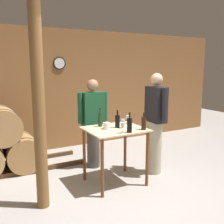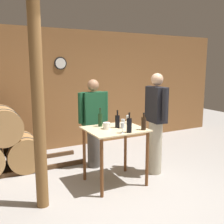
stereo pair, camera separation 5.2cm
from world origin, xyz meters
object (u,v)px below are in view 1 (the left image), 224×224
at_px(wine_bottle_far_left, 100,119).
at_px(wine_bottle_center, 129,125).
at_px(wine_bottle_left, 117,121).
at_px(person_visitor_with_scarf, 156,121).
at_px(wine_glass_near_right, 128,117).
at_px(wine_glass_near_center, 123,121).
at_px(wine_glass_near_left, 123,126).
at_px(ice_bucket, 107,126).
at_px(wine_bottle_right, 144,123).
at_px(wooden_post, 39,109).
at_px(person_host, 93,122).

relative_size(wine_bottle_far_left, wine_bottle_center, 1.01).
bearing_deg(wine_bottle_left, person_visitor_with_scarf, -1.00).
relative_size(wine_bottle_far_left, wine_glass_near_right, 2.17).
xyz_separation_m(wine_bottle_center, wine_glass_near_center, (0.06, 0.28, -0.01)).
bearing_deg(wine_glass_near_left, wine_bottle_center, -4.75).
bearing_deg(wine_glass_near_left, ice_bucket, 104.07).
xyz_separation_m(wine_bottle_left, person_visitor_with_scarf, (0.76, -0.01, -0.08)).
height_order(wine_bottle_left, wine_bottle_center, wine_bottle_center).
relative_size(wine_bottle_center, wine_bottle_right, 1.12).
xyz_separation_m(wine_bottle_center, wine_glass_near_right, (0.31, 0.55, -0.01)).
bearing_deg(wine_bottle_left, wine_glass_near_right, 31.38).
bearing_deg(person_visitor_with_scarf, wine_bottle_left, 179.00).
relative_size(wooden_post, ice_bucket, 23.88).
height_order(wooden_post, person_host, wooden_post).
height_order(wooden_post, wine_bottle_left, wooden_post).
height_order(wooden_post, wine_glass_near_left, wooden_post).
bearing_deg(wine_glass_near_right, wine_glass_near_center, -133.00).
relative_size(wine_glass_near_center, wine_glass_near_right, 1.05).
height_order(wine_bottle_right, wine_glass_near_center, wine_bottle_right).
relative_size(wine_bottle_center, wine_glass_near_left, 1.90).
xyz_separation_m(wine_bottle_right, wine_glass_near_right, (0.03, 0.51, -0.00)).
bearing_deg(wine_bottle_far_left, wooden_post, -158.61).
relative_size(wine_glass_near_center, person_visitor_with_scarf, 0.08).
distance_m(wooden_post, wine_glass_near_center, 1.39).
xyz_separation_m(wooden_post, wine_bottle_right, (1.57, -0.11, -0.33)).
xyz_separation_m(wine_bottle_center, wine_glass_near_left, (-0.11, 0.01, -0.00)).
relative_size(wine_bottle_left, ice_bucket, 2.51).
height_order(wooden_post, ice_bucket, wooden_post).
distance_m(wine_bottle_right, ice_bucket, 0.58).
bearing_deg(wine_bottle_right, wooden_post, 176.08).
height_order(wine_bottle_far_left, wine_bottle_center, wine_bottle_far_left).
distance_m(wine_bottle_far_left, wine_glass_near_left, 0.56).
xyz_separation_m(wine_bottle_right, wine_glass_near_left, (-0.39, -0.03, 0.01)).
relative_size(wine_glass_near_left, wine_glass_near_center, 1.08).
height_order(wine_bottle_center, ice_bucket, wine_bottle_center).
bearing_deg(wine_bottle_center, ice_bucket, 118.83).
bearing_deg(wooden_post, wine_glass_near_center, 5.66).
bearing_deg(wine_glass_near_right, wine_bottle_center, -119.80).
distance_m(wine_bottle_right, wine_glass_near_right, 0.51).
distance_m(wine_bottle_center, ice_bucket, 0.41).
bearing_deg(wine_glass_near_center, wine_bottle_right, -47.27).
height_order(person_host, person_visitor_with_scarf, person_visitor_with_scarf).
height_order(wooden_post, person_visitor_with_scarf, wooden_post).
distance_m(wine_glass_near_right, ice_bucket, 0.55).
bearing_deg(ice_bucket, wine_bottle_far_left, 93.28).
xyz_separation_m(wooden_post, wine_glass_near_right, (1.60, 0.41, -0.34)).
xyz_separation_m(wine_glass_near_center, person_host, (-0.14, 0.85, -0.15)).
relative_size(person_host, person_visitor_with_scarf, 0.93).
height_order(wooden_post, wine_bottle_far_left, wooden_post).
bearing_deg(wine_glass_near_right, person_host, 124.48).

